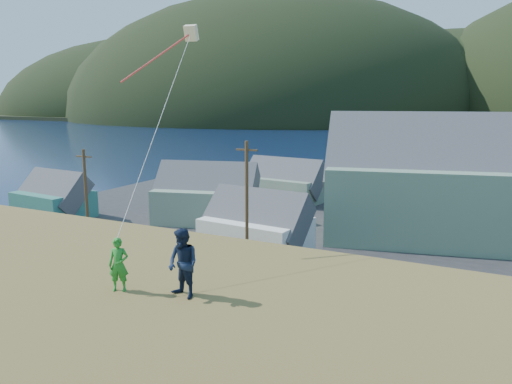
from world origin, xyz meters
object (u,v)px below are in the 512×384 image
shed_palegreen_far (284,182)px  kite_flyer_green (119,265)px  wharf (360,184)px  kite_flyer_navy (183,264)px  shed_white (256,227)px  shed_palegreen_near (206,195)px  shed_teal (53,197)px

shed_palegreen_far → kite_flyer_green: size_ratio=6.97×
wharf → shed_palegreen_far: 15.28m
shed_palegreen_far → kite_flyer_navy: bearing=-63.0°
shed_white → kite_flyer_green: size_ratio=5.87×
shed_palegreen_near → kite_flyer_green: bearing=-76.2°
wharf → kite_flyer_green: kite_flyer_green is taller
shed_teal → shed_palegreen_near: bearing=26.3°
wharf → kite_flyer_green: bearing=-81.6°
shed_teal → kite_flyer_navy: 43.23m
kite_flyer_navy → wharf: bearing=115.3°
shed_teal → kite_flyer_green: bearing=-33.5°
shed_teal → wharf: bearing=59.1°
shed_palegreen_near → kite_flyer_navy: 37.28m
kite_flyer_navy → shed_palegreen_near: bearing=136.4°
kite_flyer_green → shed_palegreen_near: bearing=92.3°
wharf → shed_white: bearing=-88.5°
wharf → shed_teal: 40.08m
shed_white → kite_flyer_green: kite_flyer_green is taller
wharf → shed_palegreen_near: bearing=-108.2°
kite_flyer_green → kite_flyer_navy: (1.80, 0.40, 0.18)m
wharf → shed_palegreen_far: (-5.67, -14.05, 2.03)m
shed_palegreen_far → kite_flyer_green: 46.96m
wharf → kite_flyer_navy: (10.47, -58.03, 7.66)m
shed_palegreen_far → kite_flyer_navy: size_ratio=5.60×
shed_teal → shed_palegreen_near: 16.09m
shed_teal → shed_palegreen_far: (18.07, 18.20, 0.21)m
wharf → shed_white: shed_white is taller
shed_white → shed_palegreen_far: shed_white is taller
wharf → kite_flyer_green: size_ratio=17.79×
wharf → shed_teal: size_ratio=3.18×
shed_teal → shed_white: 24.75m
shed_palegreen_near → shed_white: size_ratio=1.32×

